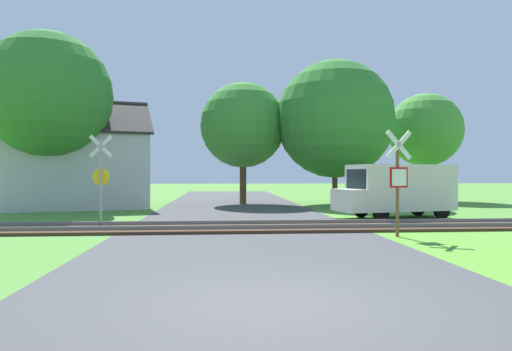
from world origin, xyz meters
The scene contains 11 objects.
ground_plane centered at (0.00, 0.00, 0.00)m, with size 160.00×160.00×0.00m, color #4C8433.
road_asphalt centered at (0.00, 2.00, 0.00)m, with size 8.00×80.00×0.01m, color #424244.
rail_track centered at (0.00, 8.89, 0.06)m, with size 60.00×2.60×0.22m.
stop_sign_near centered at (4.43, 6.60, 1.75)m, with size 0.86×0.23×3.15m.
crossing_sign_far centered at (-5.29, 11.20, 1.88)m, with size 0.88×0.13×3.34m.
house centered at (-8.56, 19.67, 2.18)m, with size 8.71×8.03×6.00m.
tree_right centered at (6.17, 20.79, 5.18)m, with size 7.15×7.15×8.75m.
tree_far centered at (13.32, 23.97, 4.87)m, with size 5.03×5.03×7.40m.
tree_left centered at (-9.25, 16.79, 5.77)m, with size 6.20×6.20×8.87m.
tree_center centered at (0.63, 21.80, 4.87)m, with size 5.28×5.28×7.52m.
mail_truck centered at (6.60, 12.11, 1.24)m, with size 5.18×2.86×2.24m.
Camera 1 is at (-0.79, -6.43, 1.86)m, focal length 32.00 mm.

